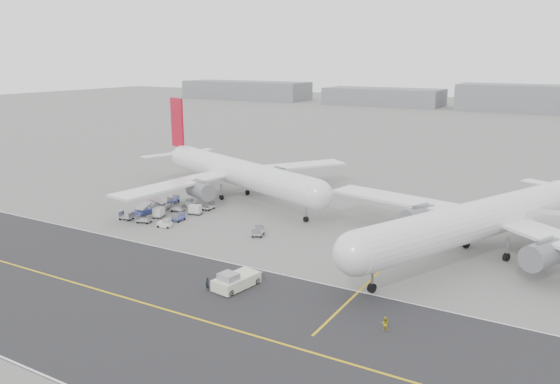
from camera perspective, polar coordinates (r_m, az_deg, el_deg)
The scene contains 10 objects.
ground at distance 85.88m, azimuth -10.18°, elevation -5.57°, with size 700.00×700.00×0.00m, color gray.
taxiway at distance 70.59m, azimuth -16.52°, elevation -10.35°, with size 220.00×59.00×0.03m.
horizon_buildings at distance 323.52m, azimuth 26.02°, elevation 7.50°, with size 520.00×28.00×28.00m, color gray, non-canonical shape.
airliner_a at distance 112.28m, azimuth -4.72°, elevation 2.15°, with size 52.86×51.86×19.13m.
airliner_b at distance 84.66m, azimuth 20.85°, elevation -2.50°, with size 53.05×54.37×19.94m.
pushback_tug at distance 69.77m, azimuth -4.68°, elevation -9.23°, with size 3.96×8.30×2.34m.
gse_cluster at distance 103.27m, azimuth -11.51°, elevation -2.29°, with size 16.45×20.18×1.87m, color #96969B, non-canonical shape.
stray_dolly at distance 89.24m, azimuth -2.30°, elevation -4.60°, with size 1.59×2.58×1.59m, color silver, non-canonical shape.
ground_crew_a at distance 69.44m, azimuth -7.60°, elevation -9.51°, with size 0.63×0.41×1.73m, color black.
ground_crew_b at distance 60.69m, azimuth 10.91°, elevation -13.36°, with size 0.76×0.59×1.56m, color gold.
Camera 1 is at (52.87, -61.46, 28.33)m, focal length 35.00 mm.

